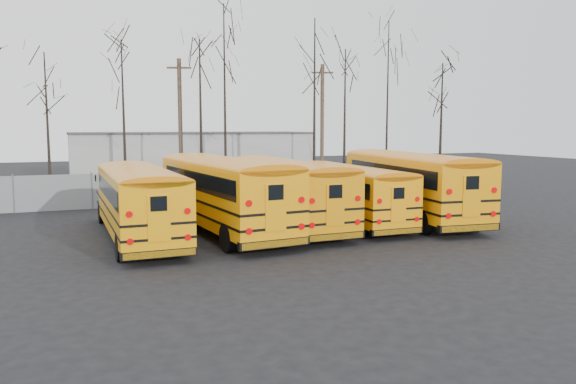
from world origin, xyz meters
name	(u,v)px	position (x,y,z in m)	size (l,w,h in m)	color
ground	(307,237)	(0.00, 0.00, 0.00)	(120.00, 120.00, 0.00)	black
fence	(229,186)	(0.00, 12.00, 1.00)	(40.00, 0.04, 2.00)	gray
distant_building	(192,154)	(2.00, 32.00, 2.00)	(22.00, 8.00, 4.00)	beige
bus_a	(138,197)	(-6.63, 1.95, 1.80)	(2.67, 11.00, 3.07)	black
bus_b	(222,188)	(-3.01, 2.33, 1.97)	(3.88, 12.21, 3.36)	black
bus_c	(285,187)	(-0.01, 2.54, 1.85)	(2.81, 11.37, 3.17)	black
bus_d	(348,189)	(3.13, 2.28, 1.67)	(2.54, 10.23, 2.85)	black
bus_e	(409,180)	(6.55, 2.32, 2.00)	(4.04, 12.39, 3.41)	black
utility_pole_left	(180,125)	(-1.95, 17.01, 4.71)	(1.60, 0.58, 9.17)	#4E3D2C
utility_pole_right	(322,125)	(8.99, 17.67, 4.78)	(1.61, 0.64, 9.30)	brown
tree_2	(48,128)	(-10.24, 16.22, 4.56)	(0.26, 0.26, 9.12)	black
tree_3	(124,119)	(-5.59, 17.71, 5.16)	(0.26, 0.26, 10.33)	black
tree_4	(201,119)	(-1.09, 14.62, 5.10)	(0.26, 0.26, 10.20)	black
tree_5	(225,100)	(0.92, 16.02, 6.40)	(0.26, 0.26, 12.80)	black
tree_6	(314,107)	(6.86, 14.42, 5.99)	(0.26, 0.26, 11.99)	black
tree_7	(345,121)	(9.42, 14.79, 5.05)	(0.26, 0.26, 10.10)	black
tree_8	(387,104)	(14.43, 17.22, 6.37)	(0.26, 0.26, 12.75)	black
tree_9	(441,125)	(17.92, 15.00, 4.75)	(0.26, 0.26, 9.49)	black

